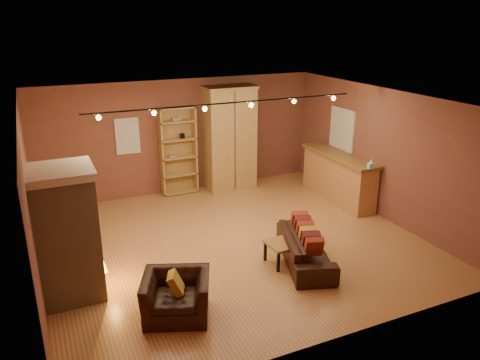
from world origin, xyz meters
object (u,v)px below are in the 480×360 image
fireplace (67,234)px  bookcase (177,150)px  armchair (176,289)px  bar_counter (338,177)px  loveseat (306,243)px  coffee_table (283,246)px  armoire (230,138)px

fireplace → bookcase: (2.91, 3.73, 0.05)m
armchair → fireplace: bearing=159.6°
bookcase → armchair: 5.24m
bar_counter → bookcase: bearing=148.0°
bookcase → bar_counter: bearing=-32.0°
fireplace → armchair: 1.90m
loveseat → coffee_table: size_ratio=3.41×
armoire → bar_counter: armoire is taller
armoire → coffee_table: bearing=-100.0°
bookcase → coffee_table: bookcase is taller
armchair → armoire: bearing=80.5°
loveseat → armchair: (-2.58, -0.57, 0.05)m
bookcase → armoire: size_ratio=0.83×
fireplace → bookcase: bearing=52.1°
fireplace → bar_counter: 6.47m
bookcase → armoire: bearing=-9.5°
armoire → bar_counter: size_ratio=1.10×
loveseat → coffee_table: (-0.40, 0.13, -0.04)m
loveseat → fireplace: bearing=99.4°
bar_counter → loveseat: bearing=-135.5°
bookcase → armoire: armoire is taller
bookcase → armoire: 1.34m
bookcase → loveseat: 4.55m
bar_counter → armoire: bearing=137.3°
loveseat → armchair: armchair is taller
fireplace → loveseat: 4.02m
bar_counter → coffee_table: size_ratio=4.21×
armoire → bar_counter: bearing=-42.7°
armchair → coffee_table: bearing=39.6°
armchair → coffee_table: armchair is taller
bar_counter → loveseat: (-2.33, -2.29, -0.20)m
armoire → bar_counter: (2.02, -1.86, -0.73)m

